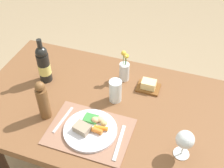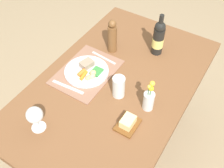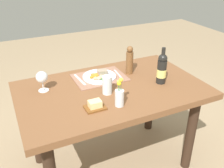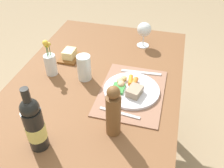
{
  "view_description": "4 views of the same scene",
  "coord_description": "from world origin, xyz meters",
  "px_view_note": "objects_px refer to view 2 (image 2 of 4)",
  "views": [
    {
      "loc": [
        0.41,
        -0.99,
        1.88
      ],
      "look_at": [
        0.04,
        0.08,
        0.84
      ],
      "focal_mm": 46.21,
      "sensor_mm": 36.0,
      "label": 1
    },
    {
      "loc": [
        0.9,
        0.54,
        1.91
      ],
      "look_at": [
        0.07,
        0.03,
        0.82
      ],
      "focal_mm": 43.27,
      "sensor_mm": 36.0,
      "label": 2
    },
    {
      "loc": [
        0.7,
        1.48,
        1.63
      ],
      "look_at": [
        0.03,
        0.06,
        0.81
      ],
      "focal_mm": 40.56,
      "sensor_mm": 36.0,
      "label": 3
    },
    {
      "loc": [
        -0.87,
        -0.33,
        1.52
      ],
      "look_at": [
        0.03,
        -0.09,
        0.77
      ],
      "focal_mm": 39.94,
      "sensor_mm": 36.0,
      "label": 4
    }
  ],
  "objects_px": {
    "dinner_plate": "(87,71)",
    "flower_vase": "(149,99)",
    "wine_glass": "(35,115)",
    "dining_table": "(115,95)",
    "water_tumbler": "(119,88)",
    "wine_bottle": "(158,38)",
    "butter_dish": "(128,123)",
    "knife": "(68,87)",
    "pepper_mill": "(112,37)",
    "fork": "(104,58)"
  },
  "relations": [
    {
      "from": "dining_table",
      "to": "flower_vase",
      "type": "distance_m",
      "value": 0.31
    },
    {
      "from": "dining_table",
      "to": "knife",
      "type": "distance_m",
      "value": 0.3
    },
    {
      "from": "dinner_plate",
      "to": "flower_vase",
      "type": "distance_m",
      "value": 0.43
    },
    {
      "from": "knife",
      "to": "pepper_mill",
      "type": "xyz_separation_m",
      "value": [
        -0.41,
        0.04,
        0.1
      ]
    },
    {
      "from": "water_tumbler",
      "to": "wine_bottle",
      "type": "relative_size",
      "value": 0.47
    },
    {
      "from": "knife",
      "to": "flower_vase",
      "type": "relative_size",
      "value": 1.04
    },
    {
      "from": "knife",
      "to": "water_tumbler",
      "type": "bearing_deg",
      "value": 108.14
    },
    {
      "from": "wine_glass",
      "to": "fork",
      "type": "bearing_deg",
      "value": 179.9
    },
    {
      "from": "dinner_plate",
      "to": "wine_glass",
      "type": "relative_size",
      "value": 1.76
    },
    {
      "from": "water_tumbler",
      "to": "wine_bottle",
      "type": "height_order",
      "value": "wine_bottle"
    },
    {
      "from": "water_tumbler",
      "to": "pepper_mill",
      "type": "distance_m",
      "value": 0.38
    },
    {
      "from": "pepper_mill",
      "to": "butter_dish",
      "type": "bearing_deg",
      "value": 39.53
    },
    {
      "from": "pepper_mill",
      "to": "butter_dish",
      "type": "relative_size",
      "value": 1.79
    },
    {
      "from": "dining_table",
      "to": "wine_bottle",
      "type": "bearing_deg",
      "value": 167.04
    },
    {
      "from": "butter_dish",
      "to": "wine_bottle",
      "type": "xyz_separation_m",
      "value": [
        -0.59,
        -0.12,
        0.09
      ]
    },
    {
      "from": "dining_table",
      "to": "wine_glass",
      "type": "distance_m",
      "value": 0.54
    },
    {
      "from": "pepper_mill",
      "to": "wine_bottle",
      "type": "relative_size",
      "value": 0.83
    },
    {
      "from": "fork",
      "to": "water_tumbler",
      "type": "height_order",
      "value": "water_tumbler"
    },
    {
      "from": "pepper_mill",
      "to": "knife",
      "type": "bearing_deg",
      "value": -5.8
    },
    {
      "from": "fork",
      "to": "pepper_mill",
      "type": "xyz_separation_m",
      "value": [
        -0.1,
        0.0,
        0.1
      ]
    },
    {
      "from": "wine_glass",
      "to": "butter_dish",
      "type": "relative_size",
      "value": 1.15
    },
    {
      "from": "butter_dish",
      "to": "pepper_mill",
      "type": "bearing_deg",
      "value": -140.47
    },
    {
      "from": "fork",
      "to": "wine_bottle",
      "type": "relative_size",
      "value": 0.65
    },
    {
      "from": "pepper_mill",
      "to": "flower_vase",
      "type": "relative_size",
      "value": 1.17
    },
    {
      "from": "pepper_mill",
      "to": "dinner_plate",
      "type": "bearing_deg",
      "value": -4.0
    },
    {
      "from": "butter_dish",
      "to": "wine_glass",
      "type": "bearing_deg",
      "value": -56.54
    },
    {
      "from": "knife",
      "to": "butter_dish",
      "type": "bearing_deg",
      "value": 80.35
    },
    {
      "from": "butter_dish",
      "to": "flower_vase",
      "type": "xyz_separation_m",
      "value": [
        -0.16,
        0.03,
        0.05
      ]
    },
    {
      "from": "dining_table",
      "to": "flower_vase",
      "type": "xyz_separation_m",
      "value": [
        0.06,
        0.24,
        0.18
      ]
    },
    {
      "from": "knife",
      "to": "water_tumbler",
      "type": "relative_size",
      "value": 1.57
    },
    {
      "from": "knife",
      "to": "wine_bottle",
      "type": "height_order",
      "value": "wine_bottle"
    },
    {
      "from": "knife",
      "to": "wine_glass",
      "type": "distance_m",
      "value": 0.3
    },
    {
      "from": "dinner_plate",
      "to": "pepper_mill",
      "type": "relative_size",
      "value": 1.14
    },
    {
      "from": "water_tumbler",
      "to": "flower_vase",
      "type": "xyz_separation_m",
      "value": [
        -0.01,
        0.18,
        0.01
      ]
    },
    {
      "from": "butter_dish",
      "to": "wine_bottle",
      "type": "distance_m",
      "value": 0.61
    },
    {
      "from": "dinner_plate",
      "to": "pepper_mill",
      "type": "xyz_separation_m",
      "value": [
        -0.26,
        0.02,
        0.09
      ]
    },
    {
      "from": "dining_table",
      "to": "dinner_plate",
      "type": "bearing_deg",
      "value": -84.06
    },
    {
      "from": "dining_table",
      "to": "fork",
      "type": "bearing_deg",
      "value": -129.27
    },
    {
      "from": "wine_glass",
      "to": "water_tumbler",
      "type": "bearing_deg",
      "value": 149.88
    },
    {
      "from": "fork",
      "to": "dinner_plate",
      "type": "bearing_deg",
      "value": -0.15
    },
    {
      "from": "butter_dish",
      "to": "dinner_plate",
      "type": "bearing_deg",
      "value": -116.6
    },
    {
      "from": "wine_bottle",
      "to": "butter_dish",
      "type": "bearing_deg",
      "value": 11.63
    },
    {
      "from": "pepper_mill",
      "to": "butter_dish",
      "type": "distance_m",
      "value": 0.59
    },
    {
      "from": "dinner_plate",
      "to": "knife",
      "type": "height_order",
      "value": "dinner_plate"
    },
    {
      "from": "knife",
      "to": "pepper_mill",
      "type": "relative_size",
      "value": 0.89
    },
    {
      "from": "wine_glass",
      "to": "butter_dish",
      "type": "height_order",
      "value": "wine_glass"
    },
    {
      "from": "wine_glass",
      "to": "wine_bottle",
      "type": "height_order",
      "value": "wine_bottle"
    },
    {
      "from": "wine_glass",
      "to": "pepper_mill",
      "type": "distance_m",
      "value": 0.7
    },
    {
      "from": "fork",
      "to": "wine_bottle",
      "type": "bearing_deg",
      "value": 138.21
    },
    {
      "from": "dinner_plate",
      "to": "butter_dish",
      "type": "bearing_deg",
      "value": 63.4
    }
  ]
}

